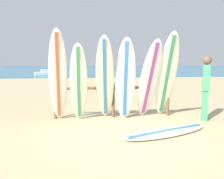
{
  "coord_description": "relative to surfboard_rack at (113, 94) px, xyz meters",
  "views": [
    {
      "loc": [
        -0.95,
        -4.61,
        1.59
      ],
      "look_at": [
        -0.18,
        1.91,
        0.78
      ],
      "focal_mm": 34.9,
      "sensor_mm": 36.0,
      "label": 1
    }
  ],
  "objects": [
    {
      "name": "surfboard_leaning_center_left",
      "position": [
        -0.27,
        -0.37,
        0.46
      ],
      "size": [
        0.62,
        1.12,
        2.28
      ],
      "color": "beige",
      "rests_on": "ground"
    },
    {
      "name": "surfboard_leaning_center_right",
      "position": [
        0.97,
        -0.35,
        0.43
      ],
      "size": [
        0.72,
        1.05,
        2.2
      ],
      "color": "white",
      "rests_on": "ground"
    },
    {
      "name": "beachgoer_standing",
      "position": [
        2.47,
        -0.65,
        0.3
      ],
      "size": [
        0.29,
        0.34,
        1.77
      ],
      "color": "#3F9966",
      "rests_on": "ground"
    },
    {
      "name": "small_boat_offshore",
      "position": [
        -6.12,
        22.83,
        -0.42
      ],
      "size": [
        2.73,
        1.87,
        0.71
      ],
      "color": "silver",
      "rests_on": "ocean_water"
    },
    {
      "name": "surfboard_leaning_center",
      "position": [
        0.29,
        -0.4,
        0.45
      ],
      "size": [
        0.57,
        0.57,
        2.24
      ],
      "color": "white",
      "rests_on": "ground"
    },
    {
      "name": "surfboard_rack",
      "position": [
        0.0,
        0.0,
        0.0
      ],
      "size": [
        3.42,
        0.09,
        1.01
      ],
      "color": "brown",
      "rests_on": "ground"
    },
    {
      "name": "surfboard_leaning_far_left",
      "position": [
        -1.5,
        -0.44,
        0.53
      ],
      "size": [
        0.58,
        1.03,
        2.42
      ],
      "color": "white",
      "rests_on": "ground"
    },
    {
      "name": "surfboard_leaning_left",
      "position": [
        -0.97,
        -0.43,
        0.37
      ],
      "size": [
        0.48,
        0.77,
        2.08
      ],
      "color": "silver",
      "rests_on": "ground"
    },
    {
      "name": "ground_plane",
      "position": [
        0.18,
        -1.61,
        -0.67
      ],
      "size": [
        120.0,
        120.0,
        0.0
      ],
      "primitive_type": "plane",
      "color": "tan"
    },
    {
      "name": "ocean_water",
      "position": [
        0.18,
        56.39,
        -0.67
      ],
      "size": [
        120.0,
        80.0,
        0.01
      ],
      "primitive_type": "cube",
      "color": "#196B93",
      "rests_on": "ground"
    },
    {
      "name": "surfboard_leaning_right",
      "position": [
        1.48,
        -0.3,
        0.53
      ],
      "size": [
        0.59,
        1.14,
        2.4
      ],
      "color": "white",
      "rests_on": "ground"
    },
    {
      "name": "surfboard_lying_on_sand",
      "position": [
        1.02,
        -1.63,
        -0.64
      ],
      "size": [
        2.28,
        1.34,
        0.08
      ],
      "color": "beige",
      "rests_on": "ground"
    }
  ]
}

